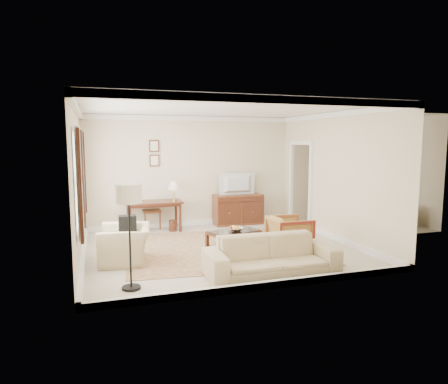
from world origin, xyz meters
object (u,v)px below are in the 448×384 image
tv (238,177)px  striped_armchair (290,232)px  club_armchair (125,238)px  sofa (271,249)px  coffee_table (234,236)px  sideboard (238,209)px  writing_desk (154,206)px

tv → striped_armchair: bearing=91.7°
club_armchair → sofa: club_armchair is taller
tv → sofa: (-0.89, -4.07, -0.85)m
coffee_table → tv: bearing=68.3°
sofa → club_armchair: bearing=148.5°
club_armchair → sideboard: bearing=136.7°
tv → coffee_table: 2.88m
writing_desk → coffee_table: writing_desk is taller
striped_armchair → sofa: size_ratio=0.36×
tv → striped_armchair: 2.98m
striped_armchair → sofa: sofa is taller
coffee_table → sofa: (0.12, -1.55, 0.11)m
striped_armchair → club_armchair: size_ratio=0.76×
sideboard → coffee_table: (-1.01, -2.55, -0.08)m
sideboard → tv: size_ratio=1.39×
club_armchair → sofa: (2.29, -1.49, -0.02)m
writing_desk → club_armchair: size_ratio=1.33×
tv → striped_armchair: tv is taller
coffee_table → sofa: size_ratio=0.52×
tv → club_armchair: 4.17m
writing_desk → club_armchair: club_armchair is taller
writing_desk → coffee_table: 2.73m
writing_desk → sofa: 4.18m
sideboard → sofa: bearing=-102.2°
writing_desk → sofa: sofa is taller
writing_desk → sideboard: (2.29, 0.16, -0.24)m
tv → club_armchair: bearing=39.1°
writing_desk → club_armchair: 2.60m
coffee_table → sofa: sofa is taller
striped_armchair → coffee_table: bearing=75.6°
sofa → sideboard: bearing=79.4°
striped_armchair → tv: bearing=3.5°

